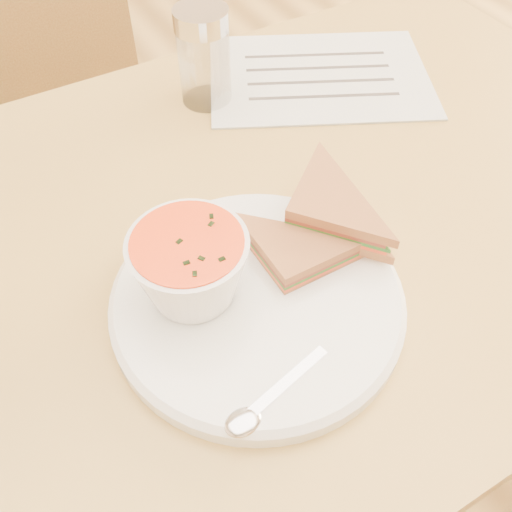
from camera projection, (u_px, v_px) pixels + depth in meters
floor at (277, 449)px, 1.23m from camera, size 5.00×6.00×0.01m
dining_table at (283, 362)px, 0.94m from camera, size 1.00×0.70×0.75m
chair_far at (96, 207)px, 1.14m from camera, size 0.36×0.36×0.80m
plate at (257, 302)px, 0.55m from camera, size 0.32×0.32×0.02m
soup_bowl at (191, 270)px, 0.52m from camera, size 0.11×0.11×0.08m
sandwich_half_a at (285, 290)px, 0.53m from camera, size 0.10×0.10×0.03m
sandwich_half_b at (284, 223)px, 0.56m from camera, size 0.16×0.16×0.03m
spoon at (285, 384)px, 0.48m from camera, size 0.17×0.07×0.01m
paper_menu at (319, 76)px, 0.81m from camera, size 0.38×0.34×0.00m
condiment_shaker at (204, 57)px, 0.73m from camera, size 0.08×0.08×0.13m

